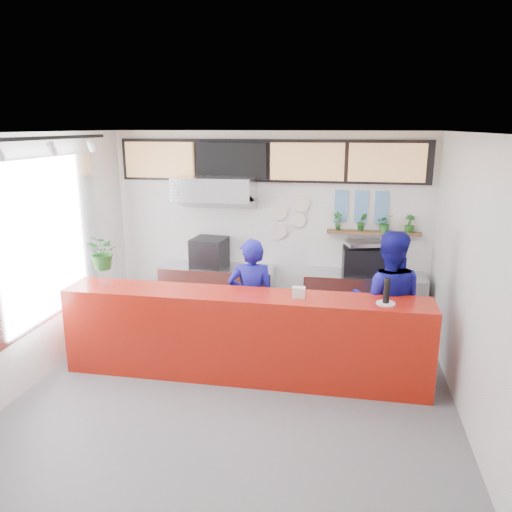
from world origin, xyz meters
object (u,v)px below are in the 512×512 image
Objects in this scene: service_counter at (244,336)px; staff_right at (387,303)px; pepper_mill at (387,291)px; panini_oven at (209,252)px; staff_center at (252,301)px; espresso_machine at (364,261)px.

service_counter is 1.85m from staff_right.
panini_oven is at bearing 144.40° from pepper_mill.
panini_oven is 2.97m from staff_right.
staff_right is at bearing 172.84° from staff_center.
staff_center is at bearing 162.70° from pepper_mill.
staff_center is (0.01, 0.46, 0.29)m from service_counter.
service_counter is 0.54m from staff_center.
panini_oven reaches higher than service_counter.
espresso_machine is 1.34m from staff_right.
staff_right is (0.26, -1.30, -0.18)m from espresso_machine.
panini_oven is 1.76× the size of pepper_mill.
pepper_mill is at bearing -2.03° from service_counter.
pepper_mill reaches higher than service_counter.
panini_oven is 3.20m from pepper_mill.
staff_right is at bearing 83.15° from pepper_mill.
service_counter is at bearing -56.59° from panini_oven.
service_counter is 2.39m from espresso_machine.
staff_center is (-1.47, -1.34, -0.26)m from espresso_machine.
staff_right is 6.39× the size of pepper_mill.
espresso_machine reaches higher than service_counter.
service_counter is 2.10m from panini_oven.
pepper_mill is (1.67, -0.06, 0.71)m from service_counter.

